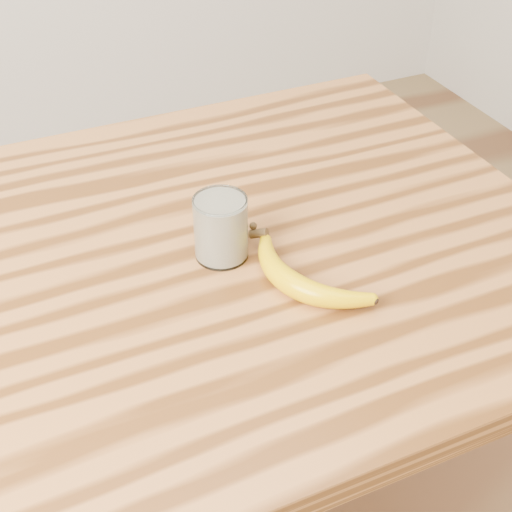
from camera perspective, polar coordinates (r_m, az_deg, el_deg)
name	(u,v)px	position (r m, az deg, el deg)	size (l,w,h in m)	color
table	(142,336)	(1.04, -9.11, -6.37)	(1.20, 0.80, 0.90)	#995D2B
smoothie_glass	(221,228)	(0.93, -2.83, 2.27)	(0.07, 0.07, 0.09)	white
banana	(293,285)	(0.89, 2.97, -2.34)	(0.10, 0.26, 0.03)	#D8A700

